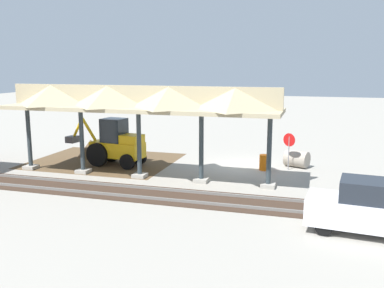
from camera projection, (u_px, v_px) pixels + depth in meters
name	position (u px, v px, depth m)	size (l,w,h in m)	color
ground_plane	(242.00, 166.00, 25.50)	(120.00, 120.00, 0.00)	gray
dirt_work_zone	(104.00, 161.00, 26.87)	(8.72, 7.00, 0.01)	brown
platform_canopy	(138.00, 100.00, 22.19)	(14.86, 3.20, 4.90)	#9E998E
rail_tracks	(215.00, 200.00, 19.01)	(60.00, 2.58, 0.15)	slate
stop_sign	(289.00, 144.00, 24.36)	(0.68, 0.39, 2.12)	gray
backhoe	(115.00, 144.00, 25.56)	(5.30, 2.08, 2.82)	#EAB214
dirt_mound	(91.00, 157.00, 28.02)	(3.62, 3.62, 2.31)	brown
concrete_pipe	(297.00, 159.00, 25.18)	(1.58, 1.38, 0.97)	#9E9384
distant_parked_car	(370.00, 208.00, 15.08)	(4.36, 2.19, 1.98)	silver
traffic_barrel	(264.00, 162.00, 24.43)	(0.56, 0.56, 0.90)	orange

